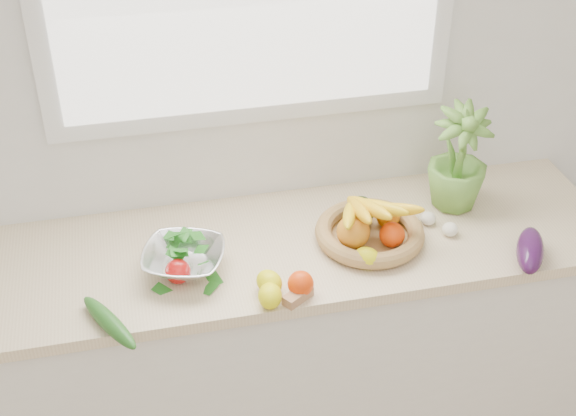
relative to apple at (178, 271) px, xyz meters
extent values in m
cube|color=white|center=(0.31, 0.42, 0.41)|extent=(4.50, 0.02, 2.70)
cube|color=silver|center=(0.31, 0.12, -0.51)|extent=(2.20, 0.58, 0.86)
cube|color=beige|center=(0.31, 0.12, -0.06)|extent=(2.24, 0.62, 0.04)
sphere|color=#EE3C07|center=(0.34, -0.14, 0.00)|extent=(0.10, 0.10, 0.08)
ellipsoid|color=yellow|center=(0.26, -0.10, 0.00)|extent=(0.10, 0.11, 0.07)
ellipsoid|color=yellow|center=(0.25, -0.16, 0.00)|extent=(0.08, 0.10, 0.07)
ellipsoid|color=yellow|center=(0.57, -0.06, 0.00)|extent=(0.11, 0.11, 0.07)
sphere|color=#AC0F0D|center=(0.00, 0.00, 0.00)|extent=(0.09, 0.09, 0.08)
cube|color=tan|center=(0.33, -0.16, -0.02)|extent=(0.10, 0.09, 0.03)
ellipsoid|color=white|center=(0.88, 0.04, -0.02)|extent=(0.05, 0.05, 0.04)
ellipsoid|color=white|center=(0.84, 0.12, -0.02)|extent=(0.06, 0.06, 0.04)
ellipsoid|color=white|center=(0.70, 0.06, -0.01)|extent=(0.06, 0.06, 0.05)
ellipsoid|color=#33103B|center=(1.07, -0.14, 0.01)|extent=(0.17, 0.23, 0.09)
ellipsoid|color=#1F5E1B|center=(-0.21, -0.16, -0.01)|extent=(0.17, 0.27, 0.05)
sphere|color=red|center=(0.24, -0.08, -0.02)|extent=(0.04, 0.04, 0.03)
imported|color=#629A38|center=(0.96, 0.20, 0.15)|extent=(0.20, 0.20, 0.36)
cylinder|color=tan|center=(0.62, 0.07, -0.03)|extent=(0.38, 0.38, 0.01)
torus|color=#AA794B|center=(0.62, 0.07, -0.01)|extent=(0.44, 0.44, 0.05)
sphere|color=orange|center=(0.56, 0.04, 0.03)|extent=(0.13, 0.13, 0.11)
sphere|color=#F74207|center=(0.68, 0.02, 0.01)|extent=(0.10, 0.10, 0.08)
sphere|color=orange|center=(0.70, 0.12, 0.01)|extent=(0.10, 0.10, 0.08)
ellipsoid|color=black|center=(0.61, 0.14, 0.03)|extent=(0.11, 0.11, 0.11)
ellipsoid|color=yellow|center=(0.55, 0.06, 0.08)|extent=(0.12, 0.23, 0.10)
ellipsoid|color=#EEAE13|center=(0.58, 0.07, 0.09)|extent=(0.04, 0.23, 0.10)
ellipsoid|color=yellow|center=(0.61, 0.06, 0.10)|extent=(0.11, 0.24, 0.10)
ellipsoid|color=yellow|center=(0.64, 0.07, 0.09)|extent=(0.17, 0.21, 0.10)
ellipsoid|color=yellow|center=(0.68, 0.06, 0.08)|extent=(0.22, 0.16, 0.10)
cylinder|color=silver|center=(0.02, 0.04, -0.03)|extent=(0.12, 0.12, 0.02)
imported|color=white|center=(0.02, 0.04, 0.01)|extent=(0.31, 0.31, 0.06)
ellipsoid|color=#216F1B|center=(0.02, 0.04, 0.05)|extent=(0.23, 0.23, 0.08)
camera|label=1|loc=(-0.09, -1.88, 1.51)|focal=50.00mm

